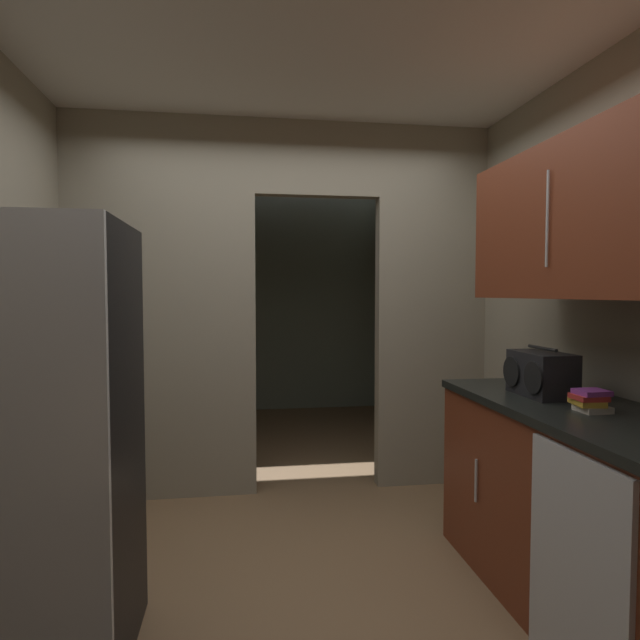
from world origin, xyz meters
TOP-DOWN VIEW (x-y plane):
  - ground at (0.00, 0.00)m, footprint 20.00×20.00m
  - kitchen_overhead_slab at (0.00, 0.44)m, footprint 3.42×6.91m
  - kitchen_partition at (-0.07, 1.45)m, footprint 3.02×0.12m
  - adjoining_room_shell at (0.00, 3.35)m, footprint 3.02×2.85m
  - refrigerator at (-1.12, -0.24)m, footprint 0.71×0.71m
  - lower_cabinet_run at (1.18, -0.25)m, footprint 0.66×1.63m
  - dishwasher at (0.86, -0.71)m, footprint 0.02×0.56m
  - upper_cabinet_counterside at (1.18, -0.25)m, footprint 0.36×1.47m
  - boombox at (1.15, 0.02)m, footprint 0.21×0.36m
  - book_stack at (1.16, -0.35)m, footprint 0.14×0.16m

SIDE VIEW (x-z plane):
  - ground at x=0.00m, z-range 0.00..0.00m
  - dishwasher at x=0.86m, z-range 0.00..0.88m
  - lower_cabinet_run at x=1.18m, z-range 0.00..0.94m
  - refrigerator at x=-1.12m, z-range 0.00..1.72m
  - book_stack at x=1.16m, z-range 0.94..1.03m
  - boombox at x=1.15m, z-range 0.92..1.17m
  - adjoining_room_shell at x=0.00m, z-range 0.00..2.67m
  - kitchen_partition at x=-0.07m, z-range 0.08..2.75m
  - upper_cabinet_counterside at x=1.18m, z-range 1.42..2.12m
  - kitchen_overhead_slab at x=0.00m, z-range 2.67..2.73m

